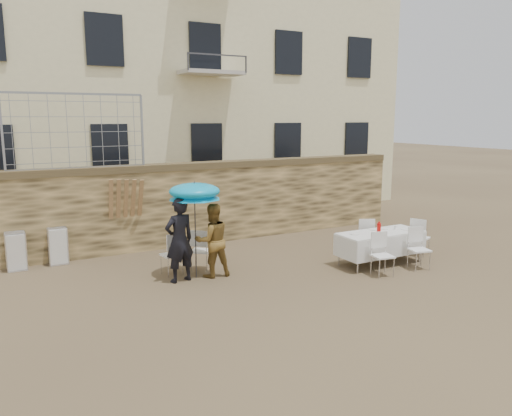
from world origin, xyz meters
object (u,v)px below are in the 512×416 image
soda_bottle (379,229)px  table_chair_back (365,236)px  woman_dress (212,240)px  man_suit (179,240)px  chair_stack_left (16,249)px  couple_chair_left (172,253)px  banquet_table (381,234)px  chair_stack_right (57,245)px  table_chair_front_left (383,255)px  couple_chair_right (201,250)px  table_chair_front_right (419,249)px  table_chair_side (420,237)px  umbrella (195,194)px

soda_bottle → table_chair_back: size_ratio=0.27×
woman_dress → man_suit: bearing=2.4°
woman_dress → table_chair_back: (4.10, -0.20, -0.33)m
table_chair_back → chair_stack_left: 8.37m
couple_chair_left → banquet_table: bearing=152.1°
woman_dress → chair_stack_right: woman_dress is taller
woman_dress → table_chair_front_left: 3.75m
couple_chair_right → chair_stack_right: couple_chair_right is taller
table_chair_front_right → table_chair_side: 1.24m
woman_dress → chair_stack_right: size_ratio=1.76×
woman_dress → soda_bottle: bearing=165.2°
woman_dress → chair_stack_left: 4.62m
soda_bottle → table_chair_front_left: soda_bottle is taller
umbrella → banquet_table: bearing=-14.5°
chair_stack_left → table_chair_side: bearing=-21.3°
soda_bottle → couple_chair_left: bearing=159.1°
woman_dress → couple_chair_right: 0.64m
table_chair_front_left → banquet_table: bearing=61.1°
umbrella → table_chair_side: size_ratio=2.03×
man_suit → table_chair_side: man_suit is taller
couple_chair_left → chair_stack_left: couple_chair_left is taller
couple_chair_left → table_chair_back: 4.91m
woman_dress → couple_chair_left: (-0.75, 0.55, -0.33)m
soda_bottle → table_chair_side: soda_bottle is taller
table_chair_front_right → chair_stack_right: table_chair_front_right is taller
chair_stack_right → couple_chair_left: bearing=-44.6°
couple_chair_left → couple_chair_right: bearing=170.5°
woman_dress → table_chair_front_left: (3.30, -1.75, -0.33)m
table_chair_back → chair_stack_left: size_ratio=1.04×
couple_chair_right → table_chair_front_right: (4.45, -2.30, 0.00)m
soda_bottle → umbrella: bearing=162.9°
couple_chair_right → umbrella: bearing=95.4°
woman_dress → couple_chair_left: woman_dress is taller
banquet_table → table_chair_front_left: size_ratio=2.19×
banquet_table → table_chair_back: 0.86m
chair_stack_right → man_suit: bearing=-51.2°
chair_stack_left → table_chair_front_left: bearing=-31.9°
man_suit → woman_dress: (0.75, 0.00, -0.09)m
couple_chair_left → table_chair_side: same height
table_chair_front_left → table_chair_side: 2.17m
couple_chair_left → table_chair_front_right: bearing=146.5°
table_chair_front_left → chair_stack_right: (-6.17, 4.39, -0.02)m
man_suit → chair_stack_left: size_ratio=1.97×
table_chair_front_right → woman_dress: bearing=170.4°
man_suit → couple_chair_right: (0.70, 0.55, -0.43)m
man_suit → table_chair_side: bearing=160.5°
woman_dress → couple_chair_right: woman_dress is taller
couple_chair_left → banquet_table: 4.91m
man_suit → umbrella: size_ratio=0.93×
table_chair_front_left → umbrella: bearing=162.9°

